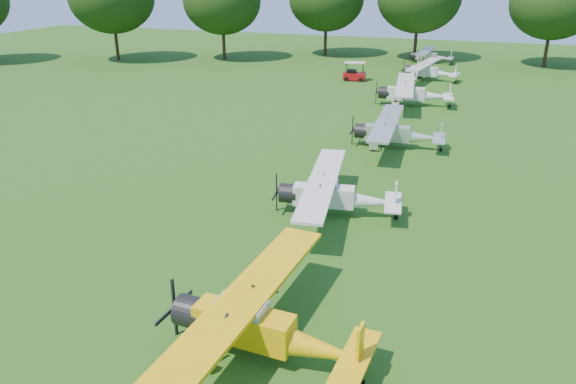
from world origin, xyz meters
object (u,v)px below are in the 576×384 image
aircraft_6 (429,70)px  golf_cart (354,74)px  aircraft_7 (430,55)px  aircraft_5 (412,92)px  aircraft_4 (395,131)px  aircraft_3 (333,193)px  aircraft_2 (258,324)px

aircraft_6 → golf_cart: (-7.87, -2.76, -0.47)m
aircraft_7 → golf_cart: golf_cart is taller
aircraft_5 → aircraft_6: bearing=82.5°
aircraft_7 → golf_cart: size_ratio=3.63×
aircraft_5 → golf_cart: (-7.69, 10.20, -0.61)m
aircraft_5 → aircraft_7: size_ratio=1.23×
aircraft_4 → golf_cart: size_ratio=4.19×
aircraft_4 → aircraft_7: 38.33m
golf_cart → aircraft_3: bearing=-83.6°
aircraft_4 → aircraft_7: size_ratio=1.15×
aircraft_7 → aircraft_4: bearing=-84.6°
aircraft_4 → aircraft_7: bearing=89.1°
aircraft_3 → aircraft_6: aircraft_3 is taller
aircraft_3 → aircraft_6: (0.76, 38.88, -0.05)m
aircraft_6 → golf_cart: bearing=-151.4°
aircraft_2 → aircraft_4: 24.51m
aircraft_2 → aircraft_4: aircraft_2 is taller
aircraft_4 → aircraft_6: aircraft_4 is taller
aircraft_3 → aircraft_7: size_ratio=1.15×
aircraft_2 → golf_cart: 48.65m
golf_cart → aircraft_4: bearing=-75.4°
aircraft_5 → aircraft_7: bearing=85.5°
aircraft_3 → aircraft_5: aircraft_5 is taller
aircraft_6 → aircraft_5: bearing=-81.5°
aircraft_6 → aircraft_3: bearing=-81.8°
aircraft_2 → aircraft_7: size_ratio=1.24×
aircraft_6 → aircraft_2: bearing=-80.9°
aircraft_5 → golf_cart: 12.78m
aircraft_2 → aircraft_5: size_ratio=1.01×
aircraft_2 → aircraft_6: aircraft_2 is taller
aircraft_5 → golf_cart: size_ratio=4.48×
aircraft_3 → golf_cart: 36.82m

